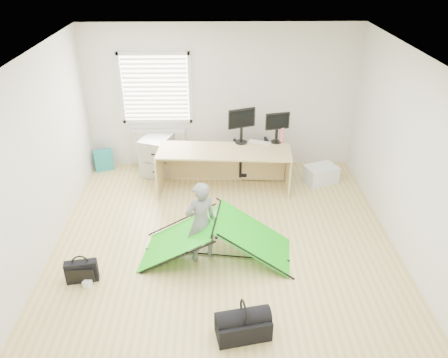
{
  "coord_description": "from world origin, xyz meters",
  "views": [
    {
      "loc": [
        -0.11,
        -5.02,
        3.99
      ],
      "look_at": [
        0.0,
        0.4,
        0.95
      ],
      "focal_mm": 35.0,
      "sensor_mm": 36.0,
      "label": 1
    }
  ],
  "objects_px": {
    "storage_crate": "(321,174)",
    "duffel_bag": "(243,327)",
    "person": "(201,222)",
    "monitor_left": "(241,130)",
    "desk": "(224,170)",
    "thermos": "(282,135)",
    "kite": "(216,237)",
    "office_chair": "(253,158)",
    "filing_cabinet": "(157,155)",
    "laptop_bag": "(82,271)",
    "monitor_right": "(277,132)"
  },
  "relations": [
    {
      "from": "filing_cabinet",
      "to": "kite",
      "type": "relative_size",
      "value": 0.35
    },
    {
      "from": "monitor_left",
      "to": "thermos",
      "type": "xyz_separation_m",
      "value": [
        0.72,
        0.01,
        -0.1
      ]
    },
    {
      "from": "monitor_left",
      "to": "storage_crate",
      "type": "distance_m",
      "value": 1.7
    },
    {
      "from": "filing_cabinet",
      "to": "person",
      "type": "distance_m",
      "value": 2.72
    },
    {
      "from": "filing_cabinet",
      "to": "storage_crate",
      "type": "distance_m",
      "value": 3.06
    },
    {
      "from": "filing_cabinet",
      "to": "monitor_left",
      "type": "xyz_separation_m",
      "value": [
        1.55,
        -0.37,
        0.65
      ]
    },
    {
      "from": "office_chair",
      "to": "duffel_bag",
      "type": "xyz_separation_m",
      "value": [
        -0.41,
        -3.92,
        -0.17
      ]
    },
    {
      "from": "desk",
      "to": "thermos",
      "type": "height_order",
      "value": "thermos"
    },
    {
      "from": "desk",
      "to": "storage_crate",
      "type": "bearing_deg",
      "value": 12.07
    },
    {
      "from": "monitor_left",
      "to": "storage_crate",
      "type": "bearing_deg",
      "value": -21.74
    },
    {
      "from": "filing_cabinet",
      "to": "storage_crate",
      "type": "xyz_separation_m",
      "value": [
        3.02,
        -0.42,
        -0.21
      ]
    },
    {
      "from": "kite",
      "to": "desk",
      "type": "bearing_deg",
      "value": 93.94
    },
    {
      "from": "person",
      "to": "monitor_right",
      "type": "bearing_deg",
      "value": -146.76
    },
    {
      "from": "thermos",
      "to": "kite",
      "type": "distance_m",
      "value": 2.53
    },
    {
      "from": "desk",
      "to": "duffel_bag",
      "type": "relative_size",
      "value": 3.75
    },
    {
      "from": "filing_cabinet",
      "to": "person",
      "type": "bearing_deg",
      "value": -50.77
    },
    {
      "from": "person",
      "to": "kite",
      "type": "height_order",
      "value": "person"
    },
    {
      "from": "monitor_right",
      "to": "kite",
      "type": "height_order",
      "value": "monitor_right"
    },
    {
      "from": "monitor_right",
      "to": "duffel_bag",
      "type": "bearing_deg",
      "value": -114.81
    },
    {
      "from": "monitor_right",
      "to": "kite",
      "type": "bearing_deg",
      "value": -128.97
    },
    {
      "from": "monitor_right",
      "to": "laptop_bag",
      "type": "relative_size",
      "value": 1.04
    },
    {
      "from": "monitor_left",
      "to": "desk",
      "type": "bearing_deg",
      "value": -154.59
    },
    {
      "from": "storage_crate",
      "to": "duffel_bag",
      "type": "height_order",
      "value": "storage_crate"
    },
    {
      "from": "monitor_left",
      "to": "office_chair",
      "type": "relative_size",
      "value": 0.73
    },
    {
      "from": "filing_cabinet",
      "to": "duffel_bag",
      "type": "relative_size",
      "value": 1.2
    },
    {
      "from": "filing_cabinet",
      "to": "kite",
      "type": "distance_m",
      "value": 2.75
    },
    {
      "from": "kite",
      "to": "monitor_left",
      "type": "bearing_deg",
      "value": 86.6
    },
    {
      "from": "filing_cabinet",
      "to": "thermos",
      "type": "relative_size",
      "value": 2.63
    },
    {
      "from": "kite",
      "to": "office_chair",
      "type": "bearing_deg",
      "value": 82.74
    },
    {
      "from": "office_chair",
      "to": "duffel_bag",
      "type": "distance_m",
      "value": 3.95
    },
    {
      "from": "thermos",
      "to": "storage_crate",
      "type": "bearing_deg",
      "value": -4.66
    },
    {
      "from": "person",
      "to": "laptop_bag",
      "type": "relative_size",
      "value": 2.96
    },
    {
      "from": "monitor_left",
      "to": "laptop_bag",
      "type": "distance_m",
      "value": 3.54
    },
    {
      "from": "thermos",
      "to": "kite",
      "type": "height_order",
      "value": "thermos"
    },
    {
      "from": "person",
      "to": "filing_cabinet",
      "type": "bearing_deg",
      "value": -97.29
    },
    {
      "from": "person",
      "to": "storage_crate",
      "type": "xyz_separation_m",
      "value": [
        2.13,
        2.14,
        -0.45
      ]
    },
    {
      "from": "storage_crate",
      "to": "duffel_bag",
      "type": "xyz_separation_m",
      "value": [
        -1.63,
        -3.52,
        -0.02
      ]
    },
    {
      "from": "office_chair",
      "to": "storage_crate",
      "type": "xyz_separation_m",
      "value": [
        1.22,
        -0.4,
        -0.15
      ]
    },
    {
      "from": "monitor_left",
      "to": "office_chair",
      "type": "height_order",
      "value": "monitor_left"
    },
    {
      "from": "person",
      "to": "monitor_left",
      "type": "bearing_deg",
      "value": -133.29
    },
    {
      "from": "office_chair",
      "to": "laptop_bag",
      "type": "distance_m",
      "value": 3.87
    },
    {
      "from": "thermos",
      "to": "duffel_bag",
      "type": "xyz_separation_m",
      "value": [
        -0.87,
        -3.58,
        -0.78
      ]
    },
    {
      "from": "monitor_left",
      "to": "office_chair",
      "type": "bearing_deg",
      "value": 34.39
    },
    {
      "from": "thermos",
      "to": "person",
      "type": "relative_size",
      "value": 0.23
    },
    {
      "from": "monitor_right",
      "to": "thermos",
      "type": "distance_m",
      "value": 0.12
    },
    {
      "from": "desk",
      "to": "office_chair",
      "type": "xyz_separation_m",
      "value": [
        0.56,
        0.66,
        -0.09
      ]
    },
    {
      "from": "monitor_left",
      "to": "duffel_bag",
      "type": "bearing_deg",
      "value": -112.43
    },
    {
      "from": "desk",
      "to": "laptop_bag",
      "type": "distance_m",
      "value": 3.01
    },
    {
      "from": "person",
      "to": "laptop_bag",
      "type": "distance_m",
      "value": 1.68
    },
    {
      "from": "kite",
      "to": "storage_crate",
      "type": "bearing_deg",
      "value": 56.02
    }
  ]
}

